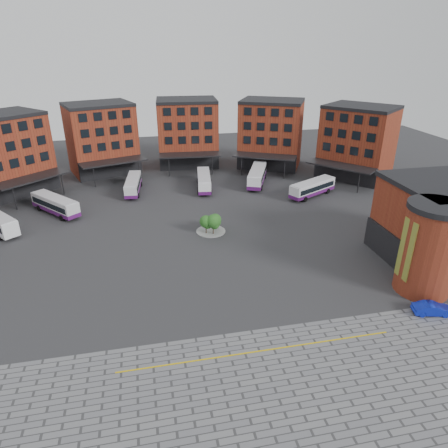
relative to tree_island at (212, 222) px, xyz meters
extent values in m
plane|color=#28282B|center=(-2.11, -11.59, -1.69)|extent=(160.00, 160.00, 0.00)
cube|color=slate|center=(-0.11, -33.59, -1.68)|extent=(50.00, 22.00, 0.02)
cube|color=gold|center=(-0.11, -25.59, -1.66)|extent=(26.00, 0.15, 0.02)
cube|color=maroon|center=(-33.56, 25.34, 5.31)|extent=(16.35, 16.13, 14.00)
cube|color=black|center=(-30.31, 21.74, 0.31)|extent=(10.00, 9.07, 4.00)
cube|color=black|center=(-30.18, 21.59, 7.51)|extent=(8.60, 7.77, 8.00)
cube|color=black|center=(-28.74, 19.99, 2.31)|extent=(12.61, 11.97, 0.25)
cylinder|color=black|center=(-30.92, 15.61, 0.31)|extent=(0.20, 0.20, 4.00)
cylinder|color=black|center=(-24.15, 21.70, 0.31)|extent=(0.20, 0.20, 4.00)
cube|color=maroon|center=(-17.41, 34.85, 5.31)|extent=(15.55, 13.69, 14.00)
cube|color=black|center=(-15.83, 30.27, 0.31)|extent=(12.45, 4.71, 4.00)
cube|color=black|center=(-17.41, 34.85, 12.61)|extent=(15.65, 13.97, 0.60)
cube|color=black|center=(-15.77, 30.08, 7.51)|extent=(10.87, 3.87, 8.00)
cube|color=black|center=(-15.07, 28.05, 2.31)|extent=(13.72, 8.39, 0.25)
cylinder|color=black|center=(-18.78, 24.86, 0.31)|extent=(0.20, 0.20, 4.00)
cylinder|color=black|center=(-10.18, 27.83, 0.31)|extent=(0.20, 0.20, 4.00)
cube|color=maroon|center=(1.17, 37.30, 5.31)|extent=(13.67, 10.88, 14.00)
cube|color=black|center=(0.83, 32.46, 0.31)|extent=(13.00, 1.41, 4.00)
cube|color=black|center=(1.17, 37.30, 12.61)|extent=(13.69, 11.18, 0.60)
cube|color=black|center=(0.82, 32.26, 7.51)|extent=(11.42, 0.95, 8.00)
cube|color=black|center=(0.67, 30.12, 2.31)|extent=(13.28, 5.30, 0.25)
cylinder|color=black|center=(-4.00, 28.64, 0.31)|extent=(0.20, 0.20, 4.00)
cylinder|color=black|center=(5.08, 28.00, 0.31)|extent=(0.20, 0.20, 4.00)
cube|color=maroon|center=(19.23, 32.29, 5.31)|extent=(16.12, 14.81, 14.00)
cube|color=black|center=(17.03, 27.97, 0.31)|extent=(11.81, 6.35, 4.00)
cube|color=black|center=(19.23, 32.29, 12.61)|extent=(16.26, 15.08, 0.60)
cube|color=black|center=(16.94, 27.79, 7.51)|extent=(10.26, 5.33, 8.00)
cube|color=black|center=(15.96, 25.88, 2.31)|extent=(13.58, 9.82, 0.25)
cylinder|color=black|center=(11.09, 26.34, 0.31)|extent=(0.20, 0.20, 4.00)
cylinder|color=black|center=(19.20, 22.21, 0.31)|extent=(0.20, 0.20, 4.00)
cube|color=maroon|center=(33.90, 20.63, 5.31)|extent=(16.02, 16.39, 14.00)
cube|color=black|center=(30.18, 17.51, 0.31)|extent=(8.74, 10.28, 4.00)
cube|color=black|center=(33.90, 20.63, 12.61)|extent=(16.25, 16.58, 0.60)
cube|color=black|center=(30.03, 17.38, 7.51)|extent=(7.47, 8.86, 8.00)
cube|color=black|center=(28.38, 16.00, 2.31)|extent=(11.73, 12.79, 0.25)
cylinder|color=black|center=(24.08, 18.33, 0.31)|extent=(0.20, 0.20, 4.00)
cylinder|color=black|center=(29.93, 11.36, 0.31)|extent=(0.20, 0.20, 4.00)
cube|color=maroon|center=(27.89, -13.59, 3.31)|extent=(14.00, 12.00, 10.00)
cube|color=black|center=(20.79, -13.59, 0.31)|extent=(0.40, 12.00, 4.00)
cylinder|color=maroon|center=(20.89, -19.59, 3.31)|extent=(6.00, 6.00, 10.00)
cylinder|color=black|center=(20.89, -19.59, 8.61)|extent=(6.40, 6.40, 0.60)
cube|color=#BF4916|center=(17.99, -19.59, 3.81)|extent=(0.12, 2.20, 7.00)
cylinder|color=gray|center=(-0.11, 0.41, -1.63)|extent=(4.40, 4.40, 0.12)
cylinder|color=#332114|center=(-0.91, -0.19, -0.98)|extent=(0.14, 0.14, 1.41)
sphere|color=#22531B|center=(-0.91, -0.19, 0.29)|extent=(1.88, 1.88, 1.88)
sphere|color=#22531B|center=(-0.71, -0.34, -0.13)|extent=(1.32, 1.32, 1.32)
cylinder|color=#332114|center=(0.69, 1.01, -1.11)|extent=(0.14, 0.14, 1.15)
sphere|color=#22531B|center=(0.69, 1.01, -0.08)|extent=(1.85, 1.85, 1.85)
sphere|color=#22531B|center=(0.89, 0.86, -0.42)|extent=(1.29, 1.29, 1.29)
cylinder|color=#332114|center=(0.09, -0.59, -0.93)|extent=(0.14, 0.14, 1.51)
sphere|color=#22531B|center=(0.09, -0.59, 0.43)|extent=(2.05, 2.05, 2.05)
sphere|color=#22531B|center=(0.29, -0.74, -0.02)|extent=(1.44, 1.44, 1.44)
cylinder|color=black|center=(-28.57, 5.28, -1.23)|extent=(0.79, 0.90, 0.93)
cube|color=silver|center=(-23.99, 12.44, 0.00)|extent=(8.63, 9.45, 2.33)
cube|color=black|center=(-23.99, 12.44, 0.16)|extent=(8.13, 8.86, 0.90)
cube|color=silver|center=(-23.99, 12.44, 1.21)|extent=(8.28, 9.07, 0.11)
cube|color=black|center=(-27.34, 16.31, 0.21)|extent=(1.60, 1.41, 1.04)
cube|color=#541561|center=(-23.99, 12.44, -0.84)|extent=(8.69, 9.51, 0.66)
cylinder|color=black|center=(-27.07, 14.18, -1.22)|extent=(0.84, 0.90, 0.95)
cylinder|color=black|center=(-25.28, 15.74, -1.22)|extent=(0.84, 0.90, 0.95)
cylinder|color=black|center=(-22.70, 9.13, -1.22)|extent=(0.84, 0.90, 0.95)
cylinder|color=black|center=(-20.91, 10.69, -1.22)|extent=(0.84, 0.90, 0.95)
cube|color=silver|center=(-11.41, 20.30, -0.08)|extent=(3.20, 10.13, 2.22)
cube|color=black|center=(-11.41, 20.30, 0.08)|extent=(3.19, 9.34, 0.86)
cube|color=silver|center=(-11.41, 20.30, 1.07)|extent=(3.08, 9.72, 0.11)
cube|color=black|center=(-10.95, 25.16, 0.12)|extent=(1.93, 0.30, 1.00)
cube|color=#541561|center=(-11.41, 20.30, -0.88)|extent=(3.25, 10.17, 0.63)
cylinder|color=black|center=(-12.23, 23.58, -1.24)|extent=(0.36, 0.93, 0.91)
cylinder|color=black|center=(-9.98, 23.37, -1.24)|extent=(0.36, 0.93, 0.91)
cylinder|color=black|center=(-12.84, 17.24, -1.24)|extent=(0.36, 0.93, 0.91)
cylinder|color=black|center=(-10.59, 17.02, -1.24)|extent=(0.36, 0.93, 0.91)
cube|color=white|center=(1.96, 19.64, -0.04)|extent=(3.61, 10.47, 2.28)
cube|color=black|center=(1.96, 19.64, 0.13)|extent=(3.56, 9.66, 0.89)
cube|color=silver|center=(1.96, 19.64, 1.15)|extent=(3.46, 10.05, 0.11)
cube|color=black|center=(2.60, 24.63, 0.17)|extent=(1.98, 0.37, 1.03)
cube|color=#541561|center=(1.96, 19.64, -0.85)|extent=(3.65, 10.51, 0.65)
cylinder|color=black|center=(1.22, 23.05, -1.22)|extent=(0.40, 0.96, 0.93)
cylinder|color=black|center=(3.53, 22.75, -1.22)|extent=(0.40, 0.96, 0.93)
cylinder|color=black|center=(0.39, 16.54, -1.22)|extent=(0.40, 0.96, 0.93)
cylinder|color=black|center=(2.70, 16.24, -1.22)|extent=(0.40, 0.96, 0.93)
cube|color=white|center=(12.78, 20.20, 0.15)|extent=(6.74, 11.50, 2.53)
cube|color=black|center=(12.78, 20.20, 0.33)|extent=(6.45, 10.68, 0.98)
cube|color=silver|center=(12.78, 20.20, 1.46)|extent=(6.47, 11.04, 0.12)
cube|color=black|center=(14.92, 25.36, 0.38)|extent=(2.08, 0.95, 1.14)
cube|color=#541561|center=(12.78, 20.20, -0.76)|extent=(6.80, 11.55, 0.72)
cylinder|color=black|center=(12.98, 24.06, -1.17)|extent=(0.68, 1.07, 1.03)
cylinder|color=black|center=(15.37, 23.07, -1.17)|extent=(0.68, 1.07, 1.03)
cylinder|color=black|center=(10.19, 17.34, -1.17)|extent=(0.68, 1.07, 1.03)
cylinder|color=black|center=(12.58, 16.35, -1.17)|extent=(0.68, 1.07, 1.03)
cube|color=white|center=(20.83, 11.56, -0.03)|extent=(10.17, 6.93, 2.29)
cube|color=black|center=(20.83, 11.56, 0.13)|extent=(9.48, 6.59, 0.89)
cube|color=silver|center=(20.83, 11.56, 1.16)|extent=(9.77, 6.65, 0.11)
cube|color=black|center=(25.28, 13.95, 0.18)|extent=(1.05, 1.81, 1.03)
cube|color=#541561|center=(20.83, 11.56, -0.85)|extent=(10.23, 6.98, 0.65)
cylinder|color=black|center=(23.18, 14.15, -1.22)|extent=(0.96, 0.69, 0.94)
cylinder|color=black|center=(24.29, 12.09, -1.22)|extent=(0.96, 0.69, 0.94)
cylinder|color=black|center=(17.38, 11.03, -1.22)|extent=(0.96, 0.69, 0.94)
cylinder|color=black|center=(18.48, 8.97, -1.22)|extent=(0.96, 0.69, 0.94)
imported|color=#0D1EAF|center=(19.16, -23.92, -1.03)|extent=(4.23, 2.29, 1.32)
camera|label=1|loc=(-9.15, -52.90, 24.52)|focal=32.00mm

